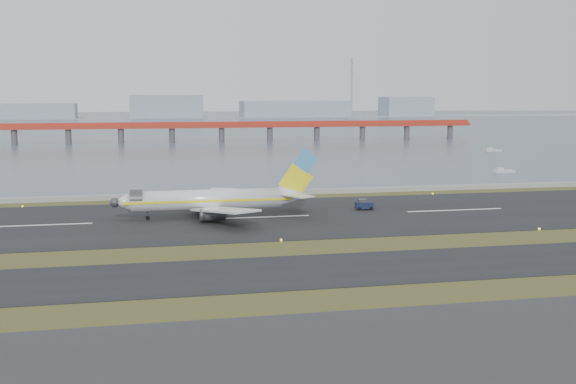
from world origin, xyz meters
name	(u,v)px	position (x,y,z in m)	size (l,w,h in m)	color
ground	(291,252)	(0.00, 0.00, 0.00)	(1000.00, 1000.00, 0.00)	#2F4217
taxiway_strip	(311,271)	(0.00, -12.00, 0.05)	(1000.00, 18.00, 0.10)	black
runway_strip	(257,218)	(0.00, 30.00, 0.05)	(1000.00, 45.00, 0.10)	black
seawall	(235,194)	(0.00, 60.00, 0.50)	(1000.00, 2.50, 1.00)	gray
bay_water	(163,124)	(0.00, 460.00, 0.00)	(1400.00, 800.00, 1.30)	#4A576A
red_pier	(222,127)	(20.00, 250.00, 7.28)	(260.00, 5.00, 10.20)	#AD2D1D
far_shoreline	(170,111)	(13.62, 620.00, 6.07)	(1400.00, 80.00, 60.50)	#8E98A8
airliner	(215,200)	(-7.68, 31.59, 3.46)	(38.52, 32.89, 12.80)	silver
pushback_tug	(364,205)	(22.48, 34.51, 1.08)	(3.66, 2.38, 2.22)	#131B35
workboat_near	(503,171)	(84.07, 91.47, 0.52)	(7.00, 3.06, 1.65)	silver
workboat_far	(492,150)	(119.23, 164.60, 0.55)	(7.43, 3.21, 1.75)	silver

